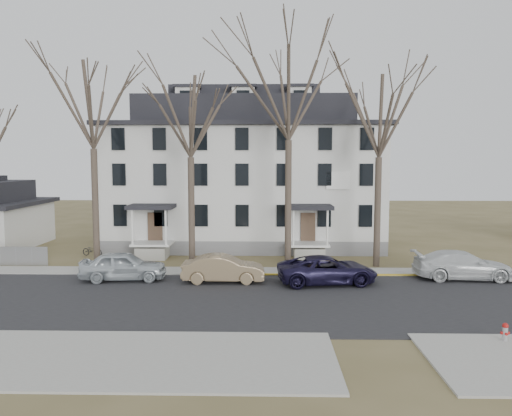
{
  "coord_description": "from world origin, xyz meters",
  "views": [
    {
      "loc": [
        -0.33,
        -20.88,
        6.61
      ],
      "look_at": [
        -0.97,
        9.0,
        3.71
      ],
      "focal_mm": 35.0,
      "sensor_mm": 36.0,
      "label": 1
    }
  ],
  "objects_px": {
    "tree_center": "(289,85)",
    "car_white": "(462,266)",
    "car_silver": "(123,267)",
    "car_tan": "(223,269)",
    "tree_mid_left": "(190,110)",
    "tree_mid_right": "(380,110)",
    "bicycle_left": "(92,251)",
    "fire_hydrant": "(505,333)",
    "boarding_house": "(245,175)",
    "tree_far_left": "(92,98)",
    "car_navy": "(327,270)"
  },
  "relations": [
    {
      "from": "car_silver",
      "to": "car_navy",
      "type": "distance_m",
      "value": 11.08
    },
    {
      "from": "tree_mid_left",
      "to": "car_tan",
      "type": "xyz_separation_m",
      "value": [
        2.34,
        -4.32,
        -8.87
      ]
    },
    {
      "from": "tree_far_left",
      "to": "fire_hydrant",
      "type": "relative_size",
      "value": 18.73
    },
    {
      "from": "tree_center",
      "to": "car_white",
      "type": "relative_size",
      "value": 2.76
    },
    {
      "from": "tree_mid_right",
      "to": "car_navy",
      "type": "xyz_separation_m",
      "value": [
        -3.6,
        -4.52,
        -8.87
      ]
    },
    {
      "from": "car_white",
      "to": "bicycle_left",
      "type": "height_order",
      "value": "car_white"
    },
    {
      "from": "car_white",
      "to": "boarding_house",
      "type": "bearing_deg",
      "value": 49.15
    },
    {
      "from": "tree_mid_left",
      "to": "tree_mid_right",
      "type": "xyz_separation_m",
      "value": [
        11.5,
        0.0,
        0.0
      ]
    },
    {
      "from": "car_tan",
      "to": "tree_far_left",
      "type": "bearing_deg",
      "value": 61.73
    },
    {
      "from": "car_silver",
      "to": "bicycle_left",
      "type": "xyz_separation_m",
      "value": [
        -4.09,
        6.73,
        -0.39
      ]
    },
    {
      "from": "tree_center",
      "to": "car_white",
      "type": "bearing_deg",
      "value": -19.47
    },
    {
      "from": "car_silver",
      "to": "fire_hydrant",
      "type": "bearing_deg",
      "value": -123.77
    },
    {
      "from": "boarding_house",
      "to": "tree_far_left",
      "type": "distance_m",
      "value": 13.12
    },
    {
      "from": "tree_far_left",
      "to": "tree_mid_left",
      "type": "distance_m",
      "value": 6.05
    },
    {
      "from": "tree_center",
      "to": "bicycle_left",
      "type": "distance_m",
      "value": 17.23
    },
    {
      "from": "car_tan",
      "to": "tree_center",
      "type": "bearing_deg",
      "value": -41.1
    },
    {
      "from": "car_silver",
      "to": "car_navy",
      "type": "xyz_separation_m",
      "value": [
        11.07,
        -0.49,
        -0.05
      ]
    },
    {
      "from": "boarding_house",
      "to": "car_tan",
      "type": "relative_size",
      "value": 4.69
    },
    {
      "from": "car_silver",
      "to": "fire_hydrant",
      "type": "distance_m",
      "value": 18.75
    },
    {
      "from": "tree_far_left",
      "to": "car_tan",
      "type": "xyz_separation_m",
      "value": [
        8.34,
        -4.32,
        -9.61
      ]
    },
    {
      "from": "car_silver",
      "to": "car_white",
      "type": "relative_size",
      "value": 0.87
    },
    {
      "from": "tree_mid_left",
      "to": "tree_center",
      "type": "relative_size",
      "value": 0.87
    },
    {
      "from": "boarding_house",
      "to": "tree_center",
      "type": "height_order",
      "value": "tree_center"
    },
    {
      "from": "boarding_house",
      "to": "car_navy",
      "type": "height_order",
      "value": "boarding_house"
    },
    {
      "from": "boarding_house",
      "to": "car_navy",
      "type": "distance_m",
      "value": 14.37
    },
    {
      "from": "car_navy",
      "to": "fire_hydrant",
      "type": "distance_m",
      "value": 10.04
    },
    {
      "from": "tree_center",
      "to": "car_silver",
      "type": "xyz_separation_m",
      "value": [
        -9.16,
        -4.03,
        -10.3
      ]
    },
    {
      "from": "tree_mid_left",
      "to": "bicycle_left",
      "type": "distance_m",
      "value": 12.02
    },
    {
      "from": "bicycle_left",
      "to": "boarding_house",
      "type": "bearing_deg",
      "value": -44.82
    },
    {
      "from": "car_tan",
      "to": "bicycle_left",
      "type": "relative_size",
      "value": 2.9
    },
    {
      "from": "car_silver",
      "to": "tree_mid_left",
      "type": "bearing_deg",
      "value": -43.36
    },
    {
      "from": "tree_center",
      "to": "tree_mid_right",
      "type": "xyz_separation_m",
      "value": [
        5.5,
        0.0,
        -1.48
      ]
    },
    {
      "from": "tree_far_left",
      "to": "car_navy",
      "type": "xyz_separation_m",
      "value": [
        13.9,
        -4.52,
        -9.61
      ]
    },
    {
      "from": "tree_mid_right",
      "to": "car_white",
      "type": "height_order",
      "value": "tree_mid_right"
    },
    {
      "from": "tree_center",
      "to": "fire_hydrant",
      "type": "relative_size",
      "value": 20.07
    },
    {
      "from": "tree_mid_left",
      "to": "bicycle_left",
      "type": "bearing_deg",
      "value": 159.6
    },
    {
      "from": "boarding_house",
      "to": "car_silver",
      "type": "height_order",
      "value": "boarding_house"
    },
    {
      "from": "tree_mid_left",
      "to": "car_navy",
      "type": "relative_size",
      "value": 2.42
    },
    {
      "from": "tree_center",
      "to": "car_tan",
      "type": "height_order",
      "value": "tree_center"
    },
    {
      "from": "tree_mid_left",
      "to": "tree_center",
      "type": "height_order",
      "value": "tree_center"
    },
    {
      "from": "car_white",
      "to": "bicycle_left",
      "type": "distance_m",
      "value": 23.54
    },
    {
      "from": "tree_center",
      "to": "car_tan",
      "type": "relative_size",
      "value": 3.32
    },
    {
      "from": "tree_mid_right",
      "to": "bicycle_left",
      "type": "relative_size",
      "value": 8.34
    },
    {
      "from": "tree_center",
      "to": "fire_hydrant",
      "type": "distance_m",
      "value": 18.35
    },
    {
      "from": "tree_far_left",
      "to": "boarding_house",
      "type": "bearing_deg",
      "value": 42.18
    },
    {
      "from": "fire_hydrant",
      "to": "bicycle_left",
      "type": "bearing_deg",
      "value": 142.69
    },
    {
      "from": "car_navy",
      "to": "fire_hydrant",
      "type": "relative_size",
      "value": 7.2
    },
    {
      "from": "tree_center",
      "to": "bicycle_left",
      "type": "height_order",
      "value": "tree_center"
    },
    {
      "from": "tree_center",
      "to": "car_white",
      "type": "distance_m",
      "value": 14.42
    },
    {
      "from": "tree_mid_left",
      "to": "fire_hydrant",
      "type": "bearing_deg",
      "value": -44.26
    }
  ]
}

